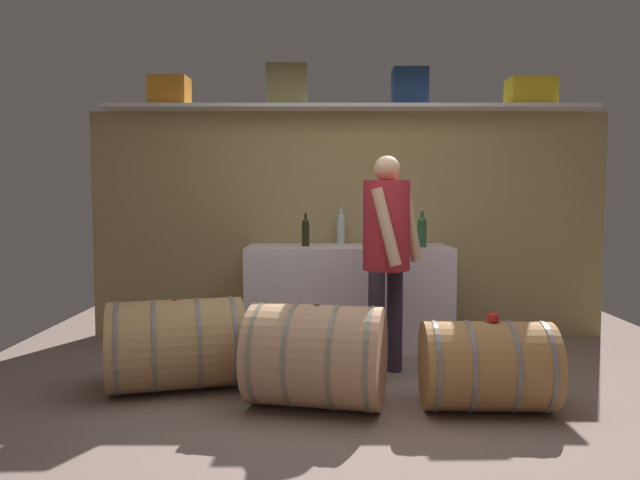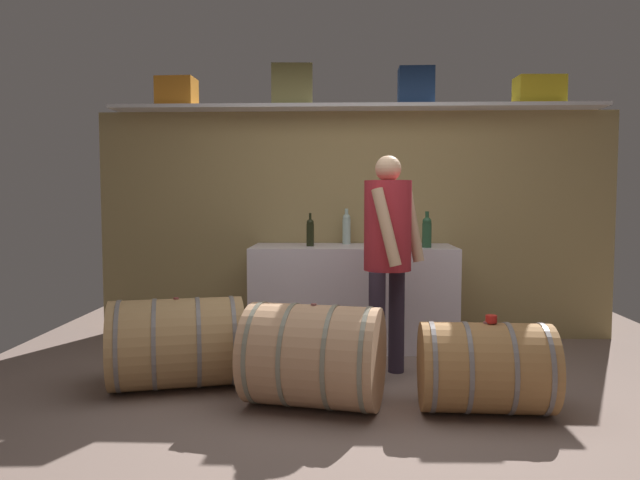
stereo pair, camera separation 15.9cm
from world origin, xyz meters
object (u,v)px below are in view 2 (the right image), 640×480
Objects in this scene: toolcase_yellow at (539,91)px; toolcase_olive at (292,86)px; wine_glass at (406,235)px; wine_bottle_green at (427,231)px; red_funnel at (373,238)px; wine_barrel_flank at (177,343)px; winemaker_pouring at (388,242)px; work_cabinet at (353,296)px; toolcase_orange at (177,92)px; wine_bottle_clear at (347,228)px; wine_barrel_near at (485,368)px; toolcase_navy at (416,87)px; wine_bottle_dark at (310,232)px; wine_barrel_far at (314,356)px; tasting_cup at (491,319)px.

toolcase_olive is at bearing 178.52° from toolcase_yellow.
toolcase_olive is at bearing 174.41° from wine_glass.
red_funnel is at bearing 151.69° from wine_bottle_green.
wine_barrel_flank is 0.63× the size of winemaker_pouring.
red_funnel is at bearing 29.53° from work_cabinet.
wine_bottle_clear is at bearing 1.27° from toolcase_orange.
wine_glass is 0.08× the size of winemaker_pouring.
toolcase_olive reaches higher than wine_barrel_near.
wine_glass is 2.28m from wine_barrel_flank.
toolcase_olive is 1.92m from winemaker_pouring.
wine_barrel_flank is (-1.80, -1.45, -1.99)m from toolcase_navy.
toolcase_navy reaches higher than wine_glass.
wine_barrel_near is (0.61, -1.72, -0.67)m from red_funnel.
wine_bottle_dark is (-0.37, -0.04, 0.57)m from work_cabinet.
toolcase_yellow is 0.43× the size of wine_barrel_far.
wine_glass is (0.53, -0.08, -0.06)m from wine_bottle_clear.
tasting_cup is at bearing -79.07° from wine_glass.
wine_bottle_clear is at bearing 104.24° from work_cabinet.
wine_bottle_green is at bearing -5.70° from wine_bottle_dark.
red_funnel is (1.78, -0.14, -1.32)m from toolcase_orange.
toolcase_navy reaches higher than wine_bottle_dark.
toolcase_orange is 2.45m from wine_glass.
toolcase_olive is 1.97m from work_cabinet.
toolcase_olive is at bearing 177.24° from wine_bottle_clear.
toolcase_orange is 0.42× the size of wine_barrel_near.
toolcase_olive is 2.89m from tasting_cup.
toolcase_olive is 2.70m from wine_barrel_far.
wine_bottle_dark is 0.36× the size of wine_barrel_near.
wine_barrel_far is (0.28, -1.79, -1.99)m from toolcase_olive.
toolcase_olive is 1.18× the size of wine_bottle_green.
wine_bottle_green is 2.44× the size of wine_glass.
toolcase_olive is 1.34m from wine_bottle_dark.
wine_bottle_dark reaches higher than wine_barrel_far.
wine_barrel_far is at bearing -34.66° from wine_barrel_flank.
tasting_cup is at bearing -64.65° from wine_bottle_clear.
toolcase_yellow is at bearing 4.86° from wine_glass.
toolcase_orange is 3.49m from tasting_cup.
red_funnel reaches higher than work_cabinet.
tasting_cup is (1.19, -1.58, -0.44)m from wine_bottle_dark.
work_cabinet is at bearing -173.08° from toolcase_yellow.
wine_barrel_far is at bearing -99.87° from work_cabinet.
toolcase_orange is 0.92× the size of toolcase_olive.
work_cabinet is at bearing -155.86° from toolcase_navy.
wine_barrel_near is 1.06m from wine_barrel_far.
wine_bottle_clear reaches higher than wine_glass.
wine_barrel_far is 1.06m from winemaker_pouring.
wine_barrel_flank is at bearing 168.77° from tasting_cup.
toolcase_yellow is at bearing 8.40° from work_cabinet.
tasting_cup is at bearing 72.23° from winemaker_pouring.
wine_barrel_far is (-0.27, -1.55, -0.12)m from work_cabinet.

